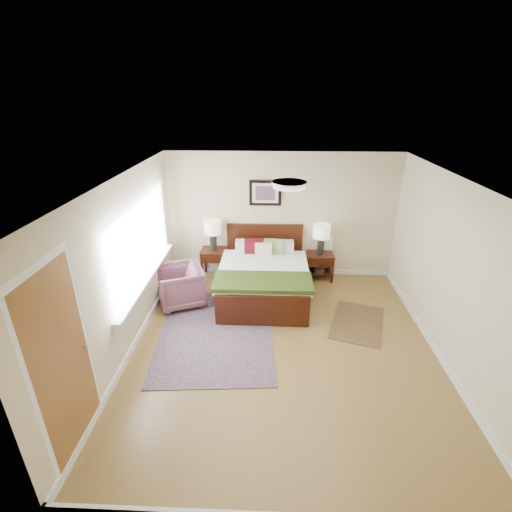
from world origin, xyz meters
name	(u,v)px	position (x,y,z in m)	size (l,w,h in m)	color
floor	(283,347)	(0.00, 0.00, 0.00)	(5.00, 5.00, 0.00)	olive
back_wall	(282,216)	(0.00, 2.50, 1.25)	(4.50, 0.04, 2.50)	#C9BB91
front_wall	(297,422)	(0.00, -2.50, 1.25)	(4.50, 0.04, 2.50)	#C9BB91
left_wall	(124,270)	(-2.25, 0.00, 1.25)	(0.04, 5.00, 2.50)	#C9BB91
right_wall	(454,276)	(2.25, 0.00, 1.25)	(0.04, 5.00, 2.50)	#C9BB91
ceiling	(289,182)	(0.00, 0.00, 2.50)	(4.50, 5.00, 0.02)	white
window	(143,242)	(-2.20, 0.70, 1.38)	(0.11, 2.72, 1.32)	silver
door	(63,365)	(-2.23, -1.75, 1.07)	(0.06, 1.00, 2.18)	silver
ceil_fixture	(289,184)	(0.00, 0.00, 2.47)	(0.44, 0.44, 0.08)	white
bed	(264,272)	(-0.33, 1.52, 0.49)	(1.65, 1.98, 1.07)	#321207
wall_art	(265,193)	(-0.33, 2.47, 1.72)	(0.62, 0.05, 0.50)	black
nightstand_left	(214,256)	(-1.36, 2.25, 0.47)	(0.50, 0.45, 0.60)	#321207
nightstand_right	(319,263)	(0.78, 2.26, 0.34)	(0.55, 0.41, 0.54)	#321207
lamp_left	(213,230)	(-1.36, 2.27, 1.02)	(0.33, 0.33, 0.61)	black
lamp_right	(322,234)	(0.78, 2.27, 0.97)	(0.33, 0.33, 0.61)	black
armchair	(181,286)	(-1.80, 1.18, 0.36)	(0.76, 0.78, 0.71)	brown
rug_persian	(216,332)	(-1.06, 0.32, 0.01)	(1.76, 2.48, 0.01)	#0D1044
rug_navy	(357,323)	(1.25, 0.68, 0.01)	(0.80, 1.20, 0.01)	black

